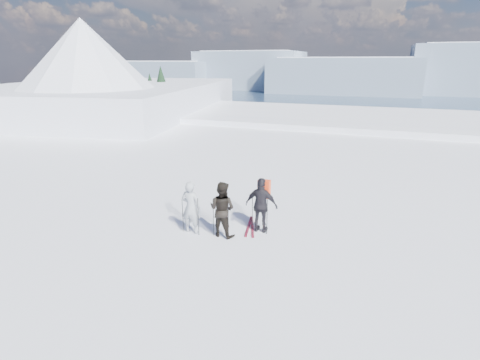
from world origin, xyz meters
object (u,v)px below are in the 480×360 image
(skier_grey, at_px, (191,207))
(skis_loose, at_px, (250,226))
(skier_dark, at_px, (222,209))
(skier_pack, at_px, (261,205))

(skier_grey, height_order, skis_loose, skier_grey)
(skier_grey, bearing_deg, skier_dark, -171.33)
(skier_pack, distance_m, skis_loose, 1.07)
(skier_grey, relative_size, skis_loose, 1.09)
(skier_pack, bearing_deg, skier_grey, 23.55)
(skier_grey, relative_size, skier_pack, 0.96)
(skier_dark, bearing_deg, skis_loose, -117.68)
(skier_grey, xyz_separation_m, skier_dark, (1.07, 0.16, 0.03))
(skis_loose, bearing_deg, skier_grey, -147.65)
(skis_loose, bearing_deg, skier_pack, -24.72)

